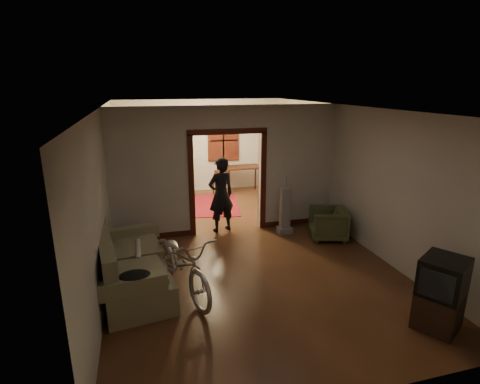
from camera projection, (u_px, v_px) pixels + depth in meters
name	position (u px, v px, depth m)	size (l,w,h in m)	color
floor	(236.00, 243.00, 7.89)	(5.00, 8.50, 0.01)	#402314
ceiling	(236.00, 107.00, 7.12)	(5.00, 8.50, 0.01)	white
wall_back	(201.00, 146.00, 11.44)	(5.00, 0.02, 2.80)	beige
wall_left	(105.00, 187.00, 6.87)	(0.02, 8.50, 2.80)	beige
wall_right	(347.00, 171.00, 8.14)	(0.02, 8.50, 2.80)	beige
partition_wall	(227.00, 170.00, 8.20)	(5.00, 0.14, 2.80)	beige
door_casing	(227.00, 184.00, 8.28)	(1.74, 0.20, 2.32)	#40170E
far_window	(223.00, 141.00, 11.54)	(0.98, 0.06, 1.28)	black
chandelier	(211.00, 120.00, 9.56)	(0.24, 0.24, 0.24)	#FFE0A5
light_switch	(273.00, 175.00, 8.44)	(0.08, 0.01, 0.12)	silver
sofa	(132.00, 260.00, 6.02)	(0.97, 2.17, 1.00)	#666745
rolled_paper	(138.00, 250.00, 6.32)	(0.09, 0.09, 0.75)	beige
jacket	(134.00, 276.00, 5.14)	(0.44, 0.33, 0.13)	black
bicycle	(182.00, 262.00, 5.89)	(0.69, 1.97, 1.03)	silver
armchair	(328.00, 224.00, 8.02)	(0.73, 0.75, 0.68)	#444E2C
tv_stand	(438.00, 309.00, 5.10)	(0.58, 0.53, 0.53)	black
crt_tv	(444.00, 277.00, 4.96)	(0.59, 0.53, 0.51)	black
vacuum	(285.00, 210.00, 8.30)	(0.32, 0.26, 1.05)	gray
person	(221.00, 195.00, 8.33)	(0.62, 0.41, 1.69)	black
oriental_rug	(210.00, 205.00, 10.35)	(1.55, 2.03, 0.02)	maroon
locker	(165.00, 164.00, 11.07)	(0.94, 0.52, 1.89)	#24331E
globe	(163.00, 130.00, 10.80)	(0.27, 0.27, 0.27)	#1E5972
desk	(243.00, 180.00, 11.49)	(1.09, 0.61, 0.80)	#341A11
desk_chair	(220.00, 182.00, 11.11)	(0.37, 0.37, 0.83)	#341A11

